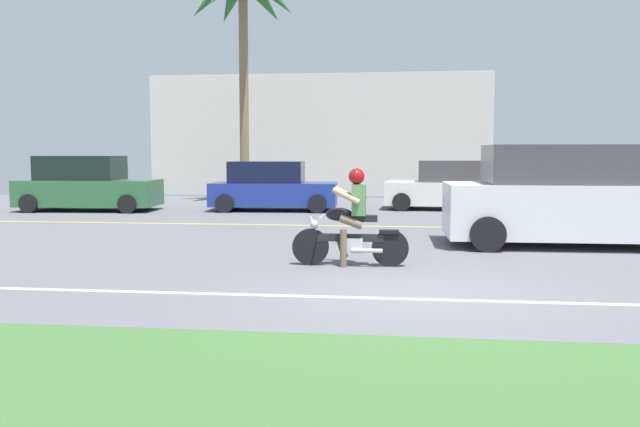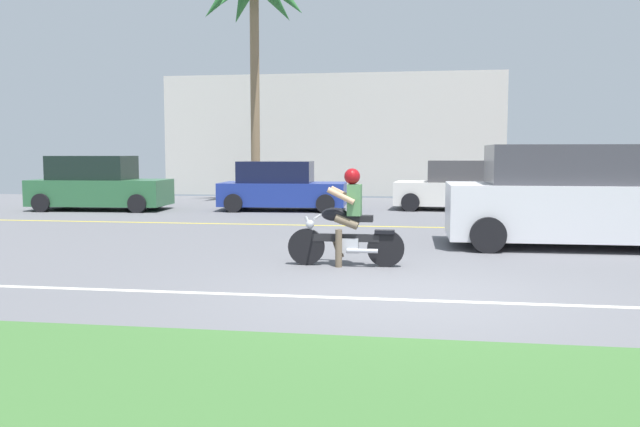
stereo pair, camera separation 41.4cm
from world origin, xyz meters
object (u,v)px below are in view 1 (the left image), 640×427
object	(u,v)px
palm_tree_1	(243,0)
motorcyclist	(351,225)
suv_nearby	(574,197)
parked_car_3	(620,188)
parked_car_1	(272,188)
parked_car_2	(450,187)
parked_car_0	(87,185)

from	to	relation	value
palm_tree_1	motorcyclist	bearing A→B (deg)	-69.53
motorcyclist	palm_tree_1	bearing A→B (deg)	110.47
suv_nearby	palm_tree_1	distance (m)	14.69
motorcyclist	parked_car_3	bearing A→B (deg)	56.47
parked_car_1	parked_car_2	world-z (taller)	parked_car_2
suv_nearby	palm_tree_1	bearing A→B (deg)	131.28
suv_nearby	palm_tree_1	world-z (taller)	palm_tree_1
motorcyclist	parked_car_2	distance (m)	11.05
suv_nearby	parked_car_0	size ratio (longest dim) A/B	1.16
parked_car_2	parked_car_3	size ratio (longest dim) A/B	0.96
motorcyclist	parked_car_3	distance (m)	13.88
motorcyclist	palm_tree_1	world-z (taller)	palm_tree_1
parked_car_0	parked_car_3	size ratio (longest dim) A/B	1.03
parked_car_2	motorcyclist	bearing A→B (deg)	-102.03
suv_nearby	palm_tree_1	xyz separation A→B (m)	(-8.80, 10.03, 6.14)
parked_car_0	palm_tree_1	xyz separation A→B (m)	(4.07, 3.74, 6.29)
motorcyclist	parked_car_2	size ratio (longest dim) A/B	0.46
parked_car_2	palm_tree_1	xyz separation A→B (m)	(-7.07, 1.97, 6.35)
parked_car_1	parked_car_3	world-z (taller)	parked_car_1
motorcyclist	parked_car_1	xyz separation A→B (m)	(-3.18, 9.81, 0.06)
parked_car_0	parked_car_1	bearing A→B (deg)	7.76
parked_car_2	parked_car_3	xyz separation A→B (m)	(5.36, 0.76, -0.04)
parked_car_0	palm_tree_1	size ratio (longest dim) A/B	0.50
suv_nearby	parked_car_2	size ratio (longest dim) A/B	1.25
suv_nearby	parked_car_1	bearing A→B (deg)	135.62
parked_car_0	parked_car_2	world-z (taller)	parked_car_0
parked_car_3	palm_tree_1	world-z (taller)	palm_tree_1
parked_car_3	motorcyclist	bearing A→B (deg)	-123.53
parked_car_0	palm_tree_1	bearing A→B (deg)	42.58
motorcyclist	parked_car_2	world-z (taller)	parked_car_2
suv_nearby	parked_car_1	distance (m)	10.10
parked_car_1	palm_tree_1	xyz separation A→B (m)	(-1.59, 2.97, 6.36)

